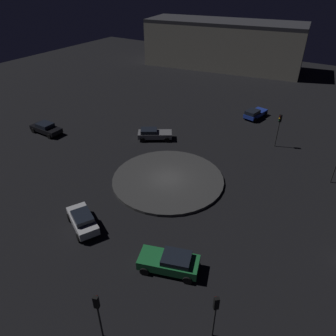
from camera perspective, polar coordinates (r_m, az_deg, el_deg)
ground_plane at (r=33.42m, az=-0.00°, el=-2.26°), size 119.25×119.25×0.00m
roundabout_island at (r=33.34m, az=-0.00°, el=-2.05°), size 11.79×11.79×0.30m
car_green at (r=24.16m, az=0.38°, el=-16.69°), size 4.83×3.23×1.52m
car_silver at (r=28.29m, az=-15.28°, el=-9.12°), size 4.35×3.37×1.55m
car_blue at (r=49.26m, az=15.52°, el=9.56°), size 2.64×4.48×1.43m
car_grey at (r=41.29m, az=-2.62°, el=6.22°), size 4.66×3.88×1.45m
car_black at (r=45.97m, az=-21.34°, el=6.79°), size 4.57×2.12×1.44m
traffic_light_northwest at (r=19.83m, az=8.61°, el=-24.10°), size 0.38×0.39×3.73m
traffic_light_north at (r=19.92m, az=-12.66°, el=-23.74°), size 0.35×0.39×3.90m
traffic_light_southwest_near at (r=40.80m, az=19.54°, el=7.51°), size 0.37×0.40×4.28m
store_building at (r=75.09m, az=10.05°, el=21.27°), size 34.84×15.86×9.69m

